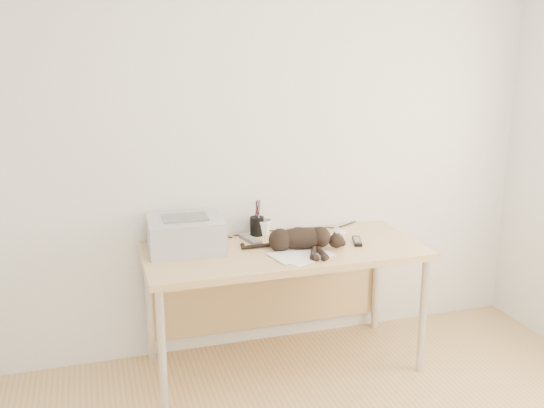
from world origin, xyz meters
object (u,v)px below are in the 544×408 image
object	(u,v)px
pen_cup	(257,226)
printer	(186,234)
cat	(299,240)
mug	(263,227)
desk	(279,265)
mouse	(340,230)

from	to	relation	value
pen_cup	printer	bearing A→B (deg)	-161.93
cat	pen_cup	size ratio (longest dim) A/B	2.68
cat	mug	xyz separation A→B (m)	(-0.11, 0.33, -0.01)
printer	cat	bearing A→B (deg)	-16.54
desk	mouse	distance (m)	0.46
mug	pen_cup	distance (m)	0.04
mouse	pen_cup	bearing A→B (deg)	159.61
cat	mouse	world-z (taller)	cat
desk	mug	xyz separation A→B (m)	(-0.04, 0.19, 0.18)
desk	mug	distance (m)	0.27
printer	mug	world-z (taller)	printer
desk	mug	world-z (taller)	mug
desk	mouse	bearing A→B (deg)	12.08
desk	mouse	size ratio (longest dim) A/B	15.38
mug	pen_cup	size ratio (longest dim) A/B	0.47
mouse	printer	bearing A→B (deg)	174.12
desk	printer	distance (m)	0.59
desk	mouse	world-z (taller)	mouse
mug	pen_cup	world-z (taller)	pen_cup
printer	cat	world-z (taller)	printer
cat	mouse	bearing A→B (deg)	45.24
desk	pen_cup	bearing A→B (deg)	112.56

